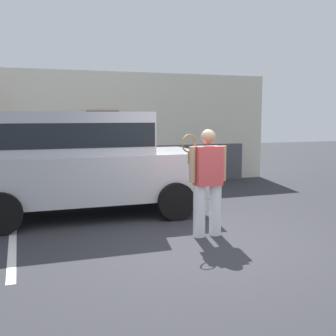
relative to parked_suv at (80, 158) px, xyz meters
The scene contains 6 objects.
ground_plane 3.20m from the parked_suv, 57.41° to the right, with size 40.00×40.00×0.00m, color #2D2D33.
parking_stripe_0 2.00m from the parked_suv, 141.38° to the right, with size 0.12×4.40×0.01m, color silver.
house_frontage 3.80m from the parked_suv, 64.92° to the left, with size 9.13×0.40×3.19m.
parked_suv is the anchor object (origin of this frame).
tennis_player_man 2.79m from the parked_suv, 50.77° to the right, with size 0.79×0.28×1.76m.
potted_plant_by_porch 4.51m from the parked_suv, 34.22° to the left, with size 0.58×0.58×0.77m.
Camera 1 is at (-2.73, -5.77, 2.00)m, focal length 44.72 mm.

